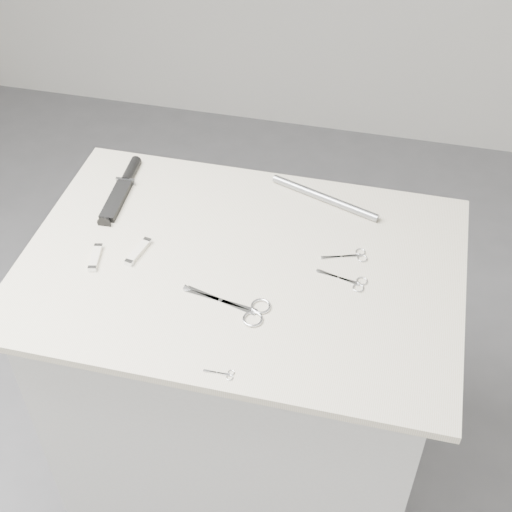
% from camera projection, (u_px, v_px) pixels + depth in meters
% --- Properties ---
extents(ground, '(4.00, 4.00, 0.01)m').
position_uv_depth(ground, '(245.00, 474.00, 2.25)').
color(ground, slate).
rests_on(ground, ground).
extents(plinth, '(0.90, 0.60, 0.90)m').
position_uv_depth(plinth, '(243.00, 387.00, 1.94)').
color(plinth, beige).
rests_on(plinth, ground).
extents(display_board, '(1.00, 0.70, 0.02)m').
position_uv_depth(display_board, '(241.00, 266.00, 1.62)').
color(display_board, beige).
rests_on(display_board, plinth).
extents(large_shears, '(0.20, 0.09, 0.01)m').
position_uv_depth(large_shears, '(244.00, 308.00, 1.51)').
color(large_shears, silver).
rests_on(large_shears, display_board).
extents(embroidery_scissors_a, '(0.12, 0.05, 0.00)m').
position_uv_depth(embroidery_scissors_a, '(350.00, 281.00, 1.57)').
color(embroidery_scissors_a, silver).
rests_on(embroidery_scissors_a, display_board).
extents(embroidery_scissors_b, '(0.11, 0.06, 0.00)m').
position_uv_depth(embroidery_scissors_b, '(352.00, 256.00, 1.63)').
color(embroidery_scissors_b, silver).
rests_on(embroidery_scissors_b, display_board).
extents(tiny_scissors, '(0.06, 0.03, 0.00)m').
position_uv_depth(tiny_scissors, '(223.00, 374.00, 1.39)').
color(tiny_scissors, silver).
rests_on(tiny_scissors, display_board).
extents(sheathed_knife, '(0.06, 0.25, 0.03)m').
position_uv_depth(sheathed_knife, '(123.00, 186.00, 1.81)').
color(sheathed_knife, black).
rests_on(sheathed_knife, display_board).
extents(pocket_knife_a, '(0.03, 0.09, 0.01)m').
position_uv_depth(pocket_knife_a, '(96.00, 258.00, 1.62)').
color(pocket_knife_a, silver).
rests_on(pocket_knife_a, display_board).
extents(pocket_knife_b, '(0.04, 0.09, 0.01)m').
position_uv_depth(pocket_knife_b, '(138.00, 251.00, 1.64)').
color(pocket_knife_b, silver).
rests_on(pocket_knife_b, display_board).
extents(metal_rail, '(0.28, 0.12, 0.02)m').
position_uv_depth(metal_rail, '(324.00, 198.00, 1.77)').
color(metal_rail, gray).
rests_on(metal_rail, display_board).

